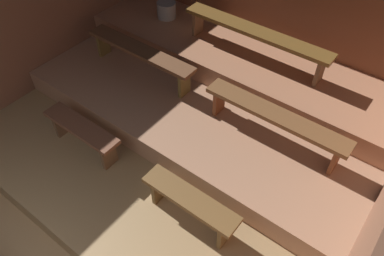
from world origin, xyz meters
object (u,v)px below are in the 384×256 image
(bench_middle_left, at_px, (140,53))
(pail_upper, at_px, (167,10))
(bench_middle_right, at_px, (275,118))
(bench_upper_center, at_px, (256,34))
(bench_lower_right, at_px, (190,202))
(bench_lower_left, at_px, (82,131))

(bench_middle_left, bearing_deg, pail_upper, 110.19)
(bench_middle_left, bearing_deg, bench_middle_right, 0.00)
(bench_middle_right, relative_size, pail_upper, 6.06)
(pail_upper, bearing_deg, bench_middle_right, -22.15)
(bench_middle_left, bearing_deg, bench_upper_center, 36.57)
(bench_upper_center, xyz_separation_m, pail_upper, (-1.65, 0.08, -0.23))
(bench_middle_right, xyz_separation_m, bench_upper_center, (-0.87, 0.94, 0.32))
(bench_lower_right, height_order, bench_upper_center, bench_upper_center)
(bench_lower_left, distance_m, bench_lower_right, 1.72)
(bench_lower_right, relative_size, bench_middle_right, 0.63)
(bench_middle_left, xyz_separation_m, pail_upper, (-0.38, 1.03, 0.09))
(bench_lower_left, height_order, bench_middle_right, bench_middle_right)
(bench_middle_left, bearing_deg, bench_lower_right, -34.87)
(bench_middle_right, height_order, pail_upper, pail_upper)
(bench_middle_left, relative_size, pail_upper, 6.06)
(bench_upper_center, bearing_deg, bench_lower_right, -73.94)
(bench_lower_right, xyz_separation_m, bench_middle_right, (0.21, 1.35, 0.33))
(bench_lower_right, distance_m, bench_middle_left, 2.38)
(bench_middle_right, xyz_separation_m, pail_upper, (-2.52, 1.03, 0.09))
(bench_lower_left, bearing_deg, bench_middle_left, 99.07)
(pail_upper, bearing_deg, bench_middle_left, -69.81)
(bench_lower_right, bearing_deg, bench_middle_left, 145.13)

